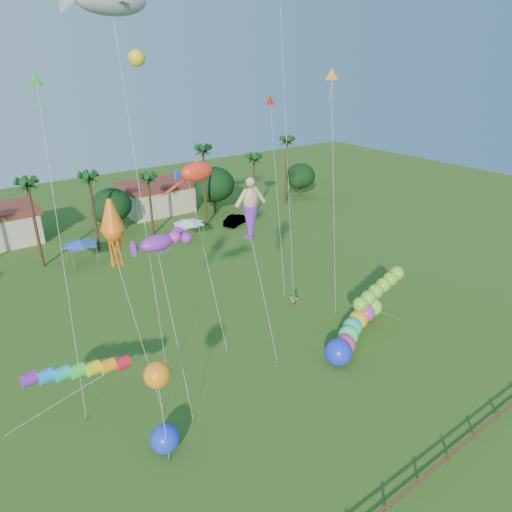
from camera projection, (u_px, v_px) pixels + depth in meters
ground at (343, 425)px, 30.87m from camera, size 160.00×160.00×0.00m
tree_line at (132, 202)px, 63.50m from camera, size 69.46×8.91×11.00m
buildings_row at (73, 215)px, 65.23m from camera, size 35.00×7.00×4.00m
tent_row at (81, 244)px, 53.28m from camera, size 31.00×4.00×0.60m
fence at (421, 479)px, 26.21m from camera, size 36.12×0.12×1.00m
car_b at (236, 220)px, 67.22m from camera, size 4.86×3.37×1.52m
spectator_b at (294, 300)px, 44.89m from camera, size 1.09×1.02×1.78m
caterpillar_inflatable at (353, 331)px, 39.80m from camera, size 10.54×5.76×2.22m
blue_ball at (165, 439)px, 28.56m from camera, size 1.86×1.86×1.86m
rainbow_tube at (98, 372)px, 31.27m from camera, size 9.80×1.92×3.49m
green_worm at (361, 305)px, 39.16m from camera, size 9.20×3.70×4.13m
orange_ball_kite at (157, 375)px, 26.27m from camera, size 2.03×2.03×6.89m
merman_kite at (250, 214)px, 35.09m from camera, size 2.15×4.73×14.20m
fish_kite at (197, 172)px, 37.70m from camera, size 4.55×7.26×15.03m
shark_kite at (111, 1)px, 29.23m from camera, size 6.67×7.90×27.30m
squid_kite at (113, 231)px, 29.60m from camera, size 1.80×5.09×14.76m
lobster_kite at (157, 243)px, 30.47m from camera, size 4.50×6.53×12.25m
delta_kite_red at (271, 106)px, 42.45m from camera, size 1.19×3.70×19.62m
delta_kite_yellow at (332, 81)px, 39.06m from camera, size 2.00×4.39×21.98m
delta_kite_green at (38, 91)px, 26.99m from camera, size 2.30×4.75×22.12m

